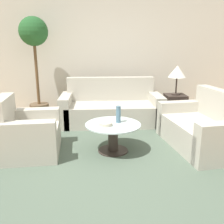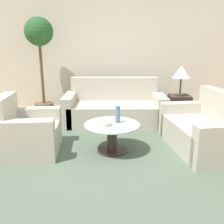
{
  "view_description": "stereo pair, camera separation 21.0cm",
  "coord_description": "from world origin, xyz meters",
  "px_view_note": "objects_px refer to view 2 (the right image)",
  "views": [
    {
      "loc": [
        -0.11,
        -2.92,
        1.57
      ],
      "look_at": [
        0.12,
        0.83,
        0.55
      ],
      "focal_mm": 40.0,
      "sensor_mm": 36.0,
      "label": 1
    },
    {
      "loc": [
        0.1,
        -2.93,
        1.57
      ],
      "look_at": [
        0.12,
        0.83,
        0.55
      ],
      "focal_mm": 40.0,
      "sensor_mm": 36.0,
      "label": 2
    }
  ],
  "objects_px": {
    "vase": "(118,114)",
    "bowl": "(104,124)",
    "potted_plant": "(40,51)",
    "armchair": "(26,134)",
    "sofa_main": "(114,109)",
    "coffee_table": "(112,134)",
    "loveseat": "(206,131)",
    "table_lamp": "(181,73)"
  },
  "relations": [
    {
      "from": "sofa_main",
      "to": "table_lamp",
      "type": "bearing_deg",
      "value": -6.34
    },
    {
      "from": "vase",
      "to": "bowl",
      "type": "bearing_deg",
      "value": -144.87
    },
    {
      "from": "table_lamp",
      "to": "bowl",
      "type": "height_order",
      "value": "table_lamp"
    },
    {
      "from": "sofa_main",
      "to": "bowl",
      "type": "relative_size",
      "value": 10.49
    },
    {
      "from": "coffee_table",
      "to": "potted_plant",
      "type": "xyz_separation_m",
      "value": [
        -1.47,
        1.77,
        1.16
      ]
    },
    {
      "from": "loveseat",
      "to": "vase",
      "type": "distance_m",
      "value": 1.39
    },
    {
      "from": "armchair",
      "to": "table_lamp",
      "type": "height_order",
      "value": "table_lamp"
    },
    {
      "from": "loveseat",
      "to": "coffee_table",
      "type": "height_order",
      "value": "loveseat"
    },
    {
      "from": "potted_plant",
      "to": "armchair",
      "type": "bearing_deg",
      "value": -84.28
    },
    {
      "from": "loveseat",
      "to": "sofa_main",
      "type": "bearing_deg",
      "value": -142.87
    },
    {
      "from": "bowl",
      "to": "sofa_main",
      "type": "bearing_deg",
      "value": 83.58
    },
    {
      "from": "sofa_main",
      "to": "coffee_table",
      "type": "height_order",
      "value": "sofa_main"
    },
    {
      "from": "loveseat",
      "to": "potted_plant",
      "type": "xyz_separation_m",
      "value": [
        -2.91,
        1.67,
        1.16
      ]
    },
    {
      "from": "sofa_main",
      "to": "armchair",
      "type": "distance_m",
      "value": 2.01
    },
    {
      "from": "potted_plant",
      "to": "bowl",
      "type": "bearing_deg",
      "value": -53.68
    },
    {
      "from": "sofa_main",
      "to": "potted_plant",
      "type": "xyz_separation_m",
      "value": [
        -1.53,
        0.29,
        1.16
      ]
    },
    {
      "from": "sofa_main",
      "to": "vase",
      "type": "distance_m",
      "value": 1.43
    },
    {
      "from": "table_lamp",
      "to": "loveseat",
      "type": "bearing_deg",
      "value": -85.48
    },
    {
      "from": "coffee_table",
      "to": "armchair",
      "type": "bearing_deg",
      "value": -179.6
    },
    {
      "from": "bowl",
      "to": "potted_plant",
      "type": "bearing_deg",
      "value": 126.32
    },
    {
      "from": "coffee_table",
      "to": "bowl",
      "type": "height_order",
      "value": "bowl"
    },
    {
      "from": "loveseat",
      "to": "potted_plant",
      "type": "height_order",
      "value": "potted_plant"
    },
    {
      "from": "coffee_table",
      "to": "vase",
      "type": "relative_size",
      "value": 3.26
    },
    {
      "from": "armchair",
      "to": "bowl",
      "type": "relative_size",
      "value": 4.96
    },
    {
      "from": "potted_plant",
      "to": "table_lamp",
      "type": "bearing_deg",
      "value": -8.82
    },
    {
      "from": "sofa_main",
      "to": "loveseat",
      "type": "distance_m",
      "value": 1.95
    },
    {
      "from": "armchair",
      "to": "coffee_table",
      "type": "height_order",
      "value": "armchair"
    },
    {
      "from": "armchair",
      "to": "potted_plant",
      "type": "height_order",
      "value": "potted_plant"
    },
    {
      "from": "loveseat",
      "to": "coffee_table",
      "type": "relative_size",
      "value": 1.9
    },
    {
      "from": "loveseat",
      "to": "table_lamp",
      "type": "xyz_separation_m",
      "value": [
        -0.1,
        1.23,
        0.76
      ]
    },
    {
      "from": "bowl",
      "to": "vase",
      "type": "bearing_deg",
      "value": 35.13
    },
    {
      "from": "loveseat",
      "to": "table_lamp",
      "type": "height_order",
      "value": "table_lamp"
    },
    {
      "from": "potted_plant",
      "to": "sofa_main",
      "type": "bearing_deg",
      "value": -10.9
    },
    {
      "from": "sofa_main",
      "to": "vase",
      "type": "relative_size",
      "value": 7.98
    },
    {
      "from": "vase",
      "to": "bowl",
      "type": "height_order",
      "value": "vase"
    },
    {
      "from": "bowl",
      "to": "coffee_table",
      "type": "bearing_deg",
      "value": 30.43
    },
    {
      "from": "loveseat",
      "to": "potted_plant",
      "type": "relative_size",
      "value": 0.74
    },
    {
      "from": "table_lamp",
      "to": "potted_plant",
      "type": "xyz_separation_m",
      "value": [
        -2.82,
        0.44,
        0.4
      ]
    },
    {
      "from": "coffee_table",
      "to": "potted_plant",
      "type": "bearing_deg",
      "value": 129.63
    },
    {
      "from": "loveseat",
      "to": "vase",
      "type": "bearing_deg",
      "value": -96.93
    },
    {
      "from": "sofa_main",
      "to": "bowl",
      "type": "xyz_separation_m",
      "value": [
        -0.17,
        -1.54,
        0.17
      ]
    },
    {
      "from": "potted_plant",
      "to": "bowl",
      "type": "height_order",
      "value": "potted_plant"
    }
  ]
}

